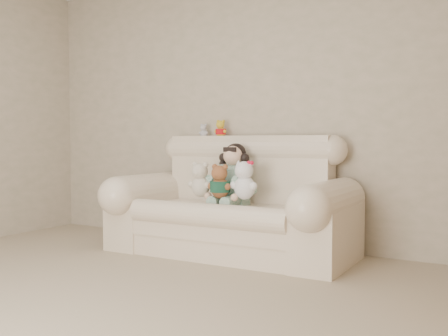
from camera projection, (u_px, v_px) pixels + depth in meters
floor at (25, 319)px, 2.84m from camera, size 5.00×5.00×0.00m
wall_back at (239, 107)px, 4.94m from camera, size 4.50×0.00×4.50m
sofa at (230, 195)px, 4.46m from camera, size 2.10×0.95×1.03m
seated_child at (233, 173)px, 4.52m from camera, size 0.34×0.41×0.55m
brown_teddy at (220, 178)px, 4.33m from camera, size 0.23×0.18×0.34m
white_cat at (245, 176)px, 4.26m from camera, size 0.28×0.24×0.38m
cream_teddy at (200, 176)px, 4.43m from camera, size 0.27×0.23×0.35m
yellow_mini_bear at (221, 127)px, 4.90m from camera, size 0.15×0.14×0.20m
grey_mini_plush at (204, 130)px, 5.02m from camera, size 0.11×0.08×0.16m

